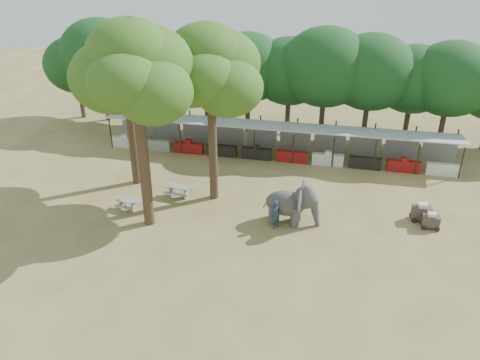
% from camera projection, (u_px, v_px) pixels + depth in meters
% --- Properties ---
extents(ground, '(100.00, 100.00, 0.00)m').
position_uv_depth(ground, '(238.00, 254.00, 25.75)').
color(ground, brown).
rests_on(ground, ground).
extents(vendor_stalls, '(28.00, 2.99, 2.80)m').
position_uv_depth(vendor_stalls, '(276.00, 142.00, 37.32)').
color(vendor_stalls, '#A1A5A8').
rests_on(vendor_stalls, ground).
extents(yard_tree_left, '(7.10, 6.90, 11.02)m').
position_uv_depth(yard_tree_left, '(124.00, 67.00, 30.11)').
color(yard_tree_left, '#332316').
rests_on(yard_tree_left, ground).
extents(yard_tree_center, '(7.10, 6.90, 12.04)m').
position_uv_depth(yard_tree_center, '(134.00, 72.00, 24.72)').
color(yard_tree_center, '#332316').
rests_on(yard_tree_center, ground).
extents(yard_tree_back, '(7.10, 6.90, 11.36)m').
position_uv_depth(yard_tree_back, '(209.00, 70.00, 27.94)').
color(yard_tree_back, '#332316').
rests_on(yard_tree_back, ground).
extents(backdrop_trees, '(46.46, 5.95, 8.33)m').
position_uv_depth(backdrop_trees, '(286.00, 73.00, 39.89)').
color(backdrop_trees, '#332316').
rests_on(backdrop_trees, ground).
extents(elephant, '(3.42, 2.62, 2.61)m').
position_uv_depth(elephant, '(292.00, 204.00, 28.14)').
color(elephant, '#3A3838').
rests_on(elephant, ground).
extents(handler, '(0.68, 0.79, 1.84)m').
position_uv_depth(handler, '(276.00, 214.00, 27.75)').
color(handler, '#26384C').
rests_on(handler, ground).
extents(picnic_table_near, '(1.53, 1.42, 0.67)m').
position_uv_depth(picnic_table_near, '(128.00, 203.00, 29.95)').
color(picnic_table_near, gray).
rests_on(picnic_table_near, ground).
extents(picnic_table_far, '(1.73, 1.58, 0.80)m').
position_uv_depth(picnic_table_far, '(179.00, 189.00, 31.44)').
color(picnic_table_far, gray).
rests_on(picnic_table_far, ground).
extents(cart_front, '(1.08, 0.71, 1.05)m').
position_uv_depth(cart_front, '(431.00, 221.00, 27.89)').
color(cart_front, '#3A2C27').
rests_on(cart_front, ground).
extents(cart_back, '(1.28, 0.90, 1.19)m').
position_uv_depth(cart_back, '(422.00, 212.00, 28.64)').
color(cart_back, '#3A2C27').
rests_on(cart_back, ground).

